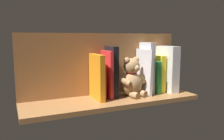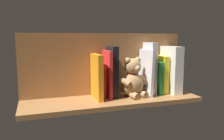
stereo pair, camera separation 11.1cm
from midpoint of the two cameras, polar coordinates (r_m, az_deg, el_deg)
The scene contains 12 objects.
ground_plane at distance 113.71cm, azimuth -2.81°, elevation -7.55°, with size 86.01×25.56×2.20cm, color #9E6B3D.
shelf_back_panel at distance 120.13cm, azimuth -4.73°, elevation 1.51°, with size 86.01×1.50×31.65cm, color #945F34.
dictionary_thick_white at distance 128.56cm, azimuth 11.08°, elevation 0.28°, with size 5.01×15.26×24.82cm, color white.
book_0 at distance 127.93cm, azimuth 8.79°, elevation -0.84°, with size 2.99×11.36×19.78cm, color yellow.
book_1 at distance 125.78cm, azimuth 7.59°, elevation -1.59°, with size 2.55×12.54×17.07cm, color green.
book_2 at distance 123.72cm, azimuth 6.11°, elevation 0.57°, with size 3.00×11.37×26.89cm, color silver.
book_3 at distance 120.89cm, azimuth 5.31°, elevation -0.41°, with size 1.54×15.04×23.47cm, color silver.
teddy_bear at distance 116.32cm, azimuth 2.24°, elevation -2.23°, with size 15.52×14.63×19.80cm.
book_4 at distance 114.90cm, azimuth -2.85°, elevation -0.40°, with size 2.84×11.06×25.16cm, color black.
book_5 at distance 113.25cm, azimuth -4.08°, elevation -1.06°, with size 1.56×12.72×23.15cm, color red.
book_6 at distance 114.04cm, azimuth -5.53°, elevation -2.62°, with size 2.30×10.28×16.84cm, color red.
book_7 at distance 110.29cm, azimuth -6.65°, elevation -1.74°, with size 2.45×15.33×21.62cm, color orange.
Camera 1 is at (45.58, 99.71, 29.56)cm, focal length 36.94 mm.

